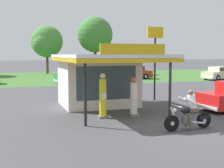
# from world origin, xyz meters

# --- Properties ---
(ground_plane) EXTENTS (300.00, 300.00, 0.00)m
(ground_plane) POSITION_xyz_m (0.00, 0.00, 0.00)
(ground_plane) COLOR #424247
(grass_verge_strip) EXTENTS (120.00, 24.00, 0.01)m
(grass_verge_strip) POSITION_xyz_m (0.00, 30.00, 0.00)
(grass_verge_strip) COLOR #3D6B2D
(grass_verge_strip) RESTS_ON ground
(service_station_kiosk) EXTENTS (4.82, 7.28, 3.40)m
(service_station_kiosk) POSITION_xyz_m (-1.83, 5.86, 1.73)
(service_station_kiosk) COLOR silver
(service_station_kiosk) RESTS_ON ground
(gas_pump_nearside) EXTENTS (0.44, 0.44, 2.11)m
(gas_pump_nearside) POSITION_xyz_m (-2.62, 2.75, 0.97)
(gas_pump_nearside) COLOR slate
(gas_pump_nearside) RESTS_ON ground
(gas_pump_offside) EXTENTS (0.44, 0.44, 1.90)m
(gas_pump_offside) POSITION_xyz_m (-1.05, 2.75, 0.86)
(gas_pump_offside) COLOR slate
(gas_pump_offside) RESTS_ON ground
(motorcycle_with_rider) EXTENTS (2.18, 0.70, 1.58)m
(motorcycle_with_rider) POSITION_xyz_m (-0.06, -0.52, 0.65)
(motorcycle_with_rider) COLOR black
(motorcycle_with_rider) RESTS_ON ground
(parked_car_back_row_right) EXTENTS (5.54, 2.66, 1.47)m
(parked_car_back_row_right) POSITION_xyz_m (0.35, 20.98, 0.66)
(parked_car_back_row_right) COLOR #2D844C
(parked_car_back_row_right) RESTS_ON ground
(parked_car_back_row_far_left) EXTENTS (5.56, 3.06, 1.59)m
(parked_car_back_row_far_left) POSITION_xyz_m (7.48, 23.87, 0.73)
(parked_car_back_row_far_left) COLOR #993819
(parked_car_back_row_far_left) RESTS_ON ground
(parked_car_back_row_centre) EXTENTS (5.54, 3.03, 1.53)m
(parked_car_back_row_centre) POSITION_xyz_m (17.11, 19.43, 0.70)
(parked_car_back_row_centre) COLOR beige
(parked_car_back_row_centre) RESTS_ON ground
(bystander_chatting_near_pumps) EXTENTS (0.37, 0.37, 1.68)m
(bystander_chatting_near_pumps) POSITION_xyz_m (-1.51, 12.09, 0.90)
(bystander_chatting_near_pumps) COLOR #2D3351
(bystander_chatting_near_pumps) RESTS_ON ground
(tree_oak_left) EXTENTS (5.40, 5.40, 8.69)m
(tree_oak_left) POSITION_xyz_m (5.99, 34.89, 5.97)
(tree_oak_left) COLOR brown
(tree_oak_left) RESTS_ON ground
(tree_oak_far_left) EXTENTS (4.88, 5.09, 7.39)m
(tree_oak_far_left) POSITION_xyz_m (-1.10, 37.27, 4.82)
(tree_oak_far_left) COLOR brown
(tree_oak_far_left) RESTS_ON ground
(roadside_pole_sign) EXTENTS (1.10, 0.12, 4.72)m
(roadside_pole_sign) POSITION_xyz_m (2.23, 7.08, 3.23)
(roadside_pole_sign) COLOR black
(roadside_pole_sign) RESTS_ON ground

